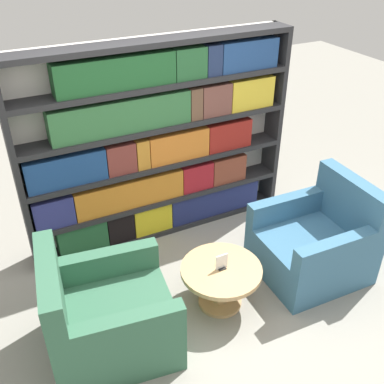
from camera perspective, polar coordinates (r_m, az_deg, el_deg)
name	(u,v)px	position (r m, az deg, el deg)	size (l,w,h in m)	color
ground_plane	(223,308)	(3.99, 3.94, -14.44)	(14.00, 14.00, 0.00)	gray
bookshelf	(158,146)	(4.37, -4.33, 5.90)	(2.69, 0.30, 1.98)	silver
armchair_left	(106,317)	(3.56, -10.86, -15.38)	(1.01, 0.94, 0.90)	#336047
armchair_right	(315,244)	(4.30, 15.39, -6.36)	(0.94, 0.86, 0.90)	#386684
coffee_table	(221,278)	(3.83, 3.69, -10.87)	(0.68, 0.68, 0.39)	tan
table_sign	(222,263)	(3.72, 3.78, -8.96)	(0.11, 0.06, 0.14)	black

